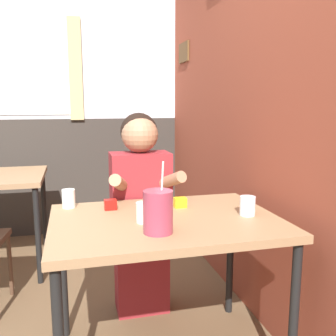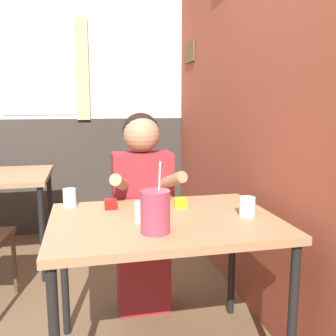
% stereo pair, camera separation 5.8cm
% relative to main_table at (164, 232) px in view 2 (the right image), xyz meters
% --- Properties ---
extents(brick_wall_right, '(0.08, 4.38, 2.70)m').
position_rel_main_table_xyz_m(brick_wall_right, '(0.63, 0.84, 0.70)').
color(brick_wall_right, brown).
rests_on(brick_wall_right, ground_plane).
extents(back_wall, '(5.40, 0.09, 2.70)m').
position_rel_main_table_xyz_m(back_wall, '(-0.61, 2.06, 0.70)').
color(back_wall, silver).
rests_on(back_wall, ground_plane).
extents(main_table, '(1.03, 0.74, 0.72)m').
position_rel_main_table_xyz_m(main_table, '(0.00, 0.00, 0.00)').
color(main_table, '#93704C').
rests_on(main_table, ground_plane).
extents(person_seated, '(0.42, 0.41, 1.19)m').
position_rel_main_table_xyz_m(person_seated, '(-0.03, 0.49, -0.02)').
color(person_seated, maroon).
rests_on(person_seated, ground_plane).
extents(cocktail_pitcher, '(0.12, 0.12, 0.29)m').
position_rel_main_table_xyz_m(cocktail_pitcher, '(-0.08, -0.18, 0.16)').
color(cocktail_pitcher, '#99384C').
rests_on(cocktail_pitcher, main_table).
extents(glass_near_pitcher, '(0.07, 0.07, 0.09)m').
position_rel_main_table_xyz_m(glass_near_pitcher, '(0.38, -0.05, 0.11)').
color(glass_near_pitcher, silver).
rests_on(glass_near_pitcher, main_table).
extents(glass_center, '(0.07, 0.07, 0.09)m').
position_rel_main_table_xyz_m(glass_center, '(-0.43, 0.29, 0.11)').
color(glass_center, silver).
rests_on(glass_center, main_table).
extents(glass_far_side, '(0.08, 0.08, 0.09)m').
position_rel_main_table_xyz_m(glass_far_side, '(-0.10, -0.04, 0.11)').
color(glass_far_side, silver).
rests_on(glass_far_side, main_table).
extents(condiment_ketchup, '(0.06, 0.04, 0.05)m').
position_rel_main_table_xyz_m(condiment_ketchup, '(-0.23, 0.20, 0.09)').
color(condiment_ketchup, '#B7140F').
rests_on(condiment_ketchup, main_table).
extents(condiment_mustard, '(0.06, 0.04, 0.05)m').
position_rel_main_table_xyz_m(condiment_mustard, '(0.12, 0.16, 0.09)').
color(condiment_mustard, yellow).
rests_on(condiment_mustard, main_table).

